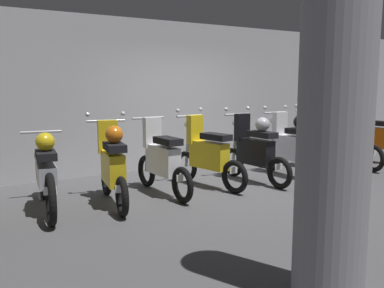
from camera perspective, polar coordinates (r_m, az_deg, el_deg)
The scene contains 12 objects.
ground_plane at distance 7.01m, azimuth 6.90°, elevation -5.93°, with size 80.00×80.00×0.00m, color #4C4C4F.
back_wall at distance 8.73m, azimuth -2.45°, elevation 6.61°, with size 16.00×0.30×2.92m, color #ADADB2.
motorbike_slot_1 at distance 5.96m, azimuth -19.21°, elevation -3.66°, with size 0.56×1.94×1.08m.
motorbike_slot_2 at distance 6.01m, azimuth -10.72°, elevation -2.83°, with size 0.58×1.67×1.29m.
motorbike_slot_3 at distance 6.51m, azimuth -4.13°, elevation -2.25°, with size 0.56×1.68×1.18m.
motorbike_slot_4 at distance 6.96m, azimuth 2.07°, elevation -1.52°, with size 0.58×1.67×1.29m.
motorbike_slot_5 at distance 7.35m, azimuth 8.42°, elevation -0.77°, with size 0.59×1.68×1.29m.
motorbike_slot_6 at distance 7.91m, azimuth 13.34°, elevation -0.27°, with size 0.59×1.68×1.29m.
motorbike_slot_7 at distance 8.60m, azimuth 17.04°, elevation 0.26°, with size 0.59×1.68×1.29m.
motorbike_slot_8 at distance 9.25m, azimuth 20.75°, elevation 0.62°, with size 0.59×1.68×1.29m.
motorbike_slot_9 at distance 9.98m, azimuth 23.39°, elevation 0.77°, with size 0.58×1.67×1.29m.
support_pillar at distance 3.37m, azimuth 18.81°, elevation 3.59°, with size 0.56×0.56×2.92m, color gray.
Camera 1 is at (-4.23, -5.32, 1.71)m, focal length 39.37 mm.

